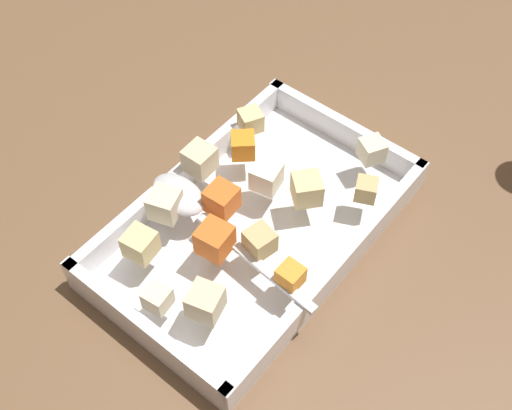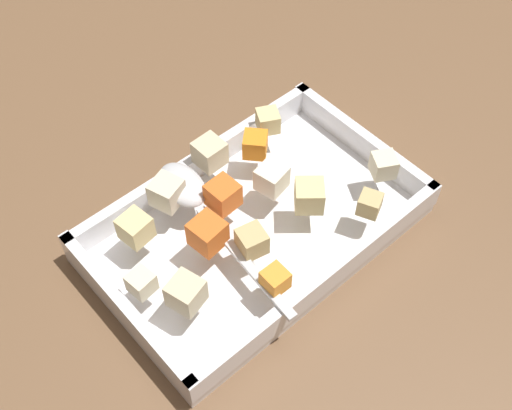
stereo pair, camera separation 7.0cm
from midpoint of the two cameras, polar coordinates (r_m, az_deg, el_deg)
name	(u,v)px [view 1 (the left image)]	position (r m, az deg, el deg)	size (l,w,h in m)	color
ground_plane	(259,231)	(0.75, -2.45, -2.44)	(4.00, 4.00, 0.00)	brown
baking_dish	(256,229)	(0.73, -2.72, -2.24)	(0.35, 0.22, 0.05)	silver
carrot_chunk_near_left	(222,199)	(0.70, -5.82, 0.29)	(0.03, 0.03, 0.03)	orange
carrot_chunk_heap_top	(290,276)	(0.64, -0.12, -6.32)	(0.02, 0.02, 0.02)	orange
carrot_chunk_corner_nw	(243,145)	(0.75, -3.80, 4.96)	(0.03, 0.03, 0.03)	orange
carrot_chunk_under_handle	(212,238)	(0.67, -6.74, -3.05)	(0.03, 0.03, 0.03)	orange
potato_chunk_corner_ne	(161,301)	(0.64, -11.29, -8.27)	(0.02, 0.02, 0.02)	beige
potato_chunk_far_right	(260,241)	(0.66, -2.66, -3.34)	(0.03, 0.03, 0.03)	tan
potato_chunk_far_left	(140,244)	(0.68, -12.83, -3.51)	(0.03, 0.03, 0.03)	#E0CC89
potato_chunk_back_center	(307,189)	(0.70, 1.57, 1.21)	(0.03, 0.03, 0.03)	#E0CC89
potato_chunk_heap_side	(366,189)	(0.71, 6.70, 1.16)	(0.02, 0.02, 0.02)	tan
potato_chunk_center	(205,302)	(0.63, -7.55, -8.48)	(0.03, 0.03, 0.03)	beige
potato_chunk_mid_left	(251,120)	(0.77, -3.06, 7.11)	(0.02, 0.02, 0.02)	#E0CC89
potato_chunk_corner_se	(202,157)	(0.74, -7.38, 3.90)	(0.03, 0.03, 0.03)	beige
potato_chunk_front_center	(372,150)	(0.75, 7.30, 4.54)	(0.03, 0.03, 0.03)	beige
parsnip_chunk_rim_edge	(165,204)	(0.70, -10.67, -0.13)	(0.03, 0.03, 0.03)	beige
parsnip_chunk_near_spoon	(266,177)	(0.71, -1.89, 2.27)	(0.03, 0.03, 0.03)	silver
serving_spoon	(187,202)	(0.71, -8.74, 0.06)	(0.05, 0.23, 0.02)	silver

